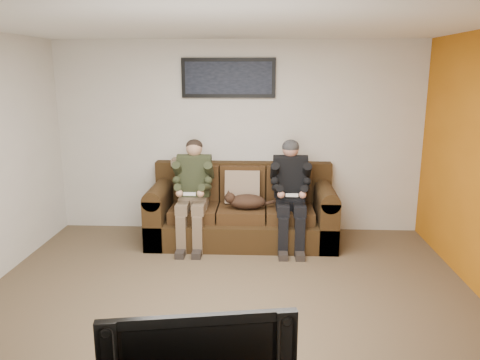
{
  "coord_description": "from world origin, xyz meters",
  "views": [
    {
      "loc": [
        0.31,
        -4.1,
        2.2
      ],
      "look_at": [
        0.07,
        1.2,
        0.95
      ],
      "focal_mm": 35.0,
      "sensor_mm": 36.0,
      "label": 1
    }
  ],
  "objects_px": {
    "sofa": "(242,212)",
    "television": "(199,355)",
    "person_left": "(193,186)",
    "framed_poster": "(228,78)",
    "cat": "(246,201)",
    "person_right": "(291,187)"
  },
  "relations": [
    {
      "from": "sofa",
      "to": "television",
      "type": "relative_size",
      "value": 2.42
    },
    {
      "from": "person_left",
      "to": "framed_poster",
      "type": "bearing_deg",
      "value": 54.29
    },
    {
      "from": "cat",
      "to": "television",
      "type": "distance_m",
      "value": 3.56
    },
    {
      "from": "sofa",
      "to": "person_left",
      "type": "height_order",
      "value": "person_left"
    },
    {
      "from": "person_right",
      "to": "person_left",
      "type": "bearing_deg",
      "value": -179.98
    },
    {
      "from": "cat",
      "to": "framed_poster",
      "type": "xyz_separation_m",
      "value": [
        -0.26,
        0.62,
        1.52
      ]
    },
    {
      "from": "framed_poster",
      "to": "television",
      "type": "bearing_deg",
      "value": -88.25
    },
    {
      "from": "cat",
      "to": "person_right",
      "type": "bearing_deg",
      "value": 3.5
    },
    {
      "from": "framed_poster",
      "to": "person_right",
      "type": "bearing_deg",
      "value": -35.39
    },
    {
      "from": "sofa",
      "to": "cat",
      "type": "relative_size",
      "value": 3.64
    },
    {
      "from": "framed_poster",
      "to": "cat",
      "type": "bearing_deg",
      "value": -67.44
    },
    {
      "from": "sofa",
      "to": "cat",
      "type": "bearing_deg",
      "value": -76.64
    },
    {
      "from": "sofa",
      "to": "person_right",
      "type": "bearing_deg",
      "value": -18.0
    },
    {
      "from": "person_left",
      "to": "cat",
      "type": "bearing_deg",
      "value": -2.89
    },
    {
      "from": "person_left",
      "to": "person_right",
      "type": "xyz_separation_m",
      "value": [
        1.24,
        0.0,
        0.0
      ]
    },
    {
      "from": "cat",
      "to": "person_left",
      "type": "bearing_deg",
      "value": 177.11
    },
    {
      "from": "person_right",
      "to": "television",
      "type": "relative_size",
      "value": 1.36
    },
    {
      "from": "cat",
      "to": "television",
      "type": "bearing_deg",
      "value": -92.07
    },
    {
      "from": "sofa",
      "to": "television",
      "type": "height_order",
      "value": "television"
    },
    {
      "from": "person_right",
      "to": "framed_poster",
      "type": "height_order",
      "value": "framed_poster"
    },
    {
      "from": "cat",
      "to": "framed_poster",
      "type": "relative_size",
      "value": 0.53
    },
    {
      "from": "person_left",
      "to": "cat",
      "type": "distance_m",
      "value": 0.7
    }
  ]
}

